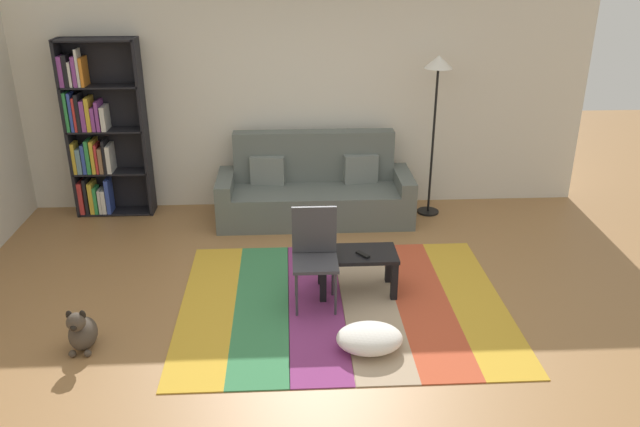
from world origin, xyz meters
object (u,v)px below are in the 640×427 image
object	(u,v)px
dog	(82,332)
couch	(315,191)
coffee_table	(357,261)
standing_lamp	(437,84)
pouf	(369,338)
folding_chair	(315,249)
bookshelf	(98,136)
tv_remote	(363,255)

from	to	relation	value
dog	couch	bearing A→B (deg)	52.29
coffee_table	standing_lamp	size ratio (longest dim) A/B	0.39
standing_lamp	pouf	bearing A→B (deg)	-110.97
couch	pouf	xyz separation A→B (m)	(0.32, -2.73, -0.22)
couch	coffee_table	bearing A→B (deg)	-80.08
standing_lamp	folding_chair	bearing A→B (deg)	-126.30
bookshelf	standing_lamp	size ratio (longest dim) A/B	1.10
pouf	folding_chair	world-z (taller)	folding_chair
tv_remote	coffee_table	bearing A→B (deg)	87.50
bookshelf	tv_remote	bearing A→B (deg)	-36.63
bookshelf	tv_remote	xyz separation A→B (m)	(2.87, -2.13, -0.55)
couch	dog	distance (m)	3.27
couch	folding_chair	size ratio (longest dim) A/B	2.51
couch	folding_chair	bearing A→B (deg)	-92.60
dog	coffee_table	bearing A→B (deg)	19.02
coffee_table	dog	distance (m)	2.45
pouf	tv_remote	size ratio (longest dim) A/B	3.58
couch	bookshelf	world-z (taller)	bookshelf
bookshelf	pouf	size ratio (longest dim) A/B	3.87
bookshelf	pouf	bearing A→B (deg)	-46.75
folding_chair	bookshelf	bearing A→B (deg)	178.62
couch	tv_remote	world-z (taller)	couch
pouf	tv_remote	bearing A→B (deg)	87.39
bookshelf	folding_chair	xyz separation A→B (m)	(2.43, -2.22, -0.43)
coffee_table	tv_remote	distance (m)	0.12
tv_remote	folding_chair	world-z (taller)	folding_chair
couch	dog	bearing A→B (deg)	-127.71
bookshelf	dog	size ratio (longest dim) A/B	5.23
standing_lamp	folding_chair	xyz separation A→B (m)	(-1.48, -2.01, -1.04)
standing_lamp	coffee_table	bearing A→B (deg)	-120.06
coffee_table	pouf	bearing A→B (deg)	-89.81
dog	tv_remote	xyz separation A→B (m)	(2.35, 0.73, 0.26)
bookshelf	coffee_table	distance (m)	3.56
standing_lamp	dog	bearing A→B (deg)	-141.89
couch	bookshelf	xyz separation A→B (m)	(-2.52, 0.28, 0.63)
dog	folding_chair	xyz separation A→B (m)	(1.91, 0.64, 0.37)
coffee_table	tv_remote	world-z (taller)	tv_remote
couch	tv_remote	size ratio (longest dim) A/B	15.07
couch	coffee_table	distance (m)	1.81
couch	folding_chair	xyz separation A→B (m)	(-0.09, -1.94, 0.20)
tv_remote	bookshelf	bearing A→B (deg)	107.43
coffee_table	dog	world-z (taller)	coffee_table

